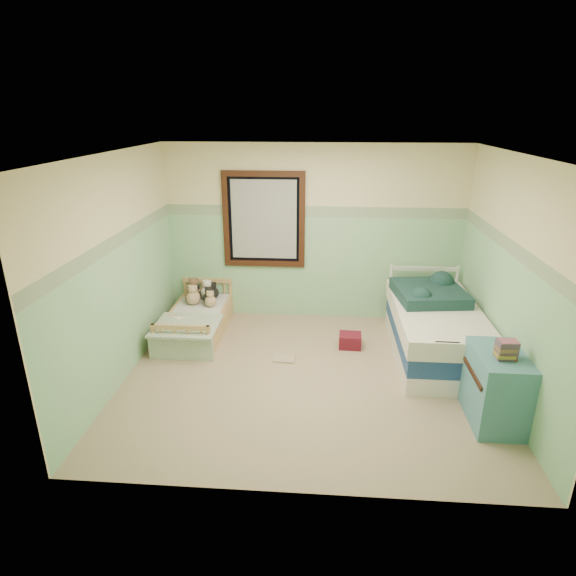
# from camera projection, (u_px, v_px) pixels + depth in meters

# --- Properties ---
(floor) EXTENTS (4.20, 3.60, 0.02)m
(floor) POSITION_uv_depth(u_px,v_px,m) (307.00, 378.00, 5.56)
(floor) COLOR #8A7459
(floor) RESTS_ON ground
(ceiling) EXTENTS (4.20, 3.60, 0.02)m
(ceiling) POSITION_uv_depth(u_px,v_px,m) (311.00, 153.00, 4.68)
(ceiling) COLOR silver
(ceiling) RESTS_ON wall_back
(wall_back) EXTENTS (4.20, 0.04, 2.50)m
(wall_back) POSITION_uv_depth(u_px,v_px,m) (313.00, 234.00, 6.80)
(wall_back) COLOR beige
(wall_back) RESTS_ON floor
(wall_front) EXTENTS (4.20, 0.04, 2.50)m
(wall_front) POSITION_uv_depth(u_px,v_px,m) (300.00, 356.00, 3.44)
(wall_front) COLOR beige
(wall_front) RESTS_ON floor
(wall_left) EXTENTS (0.04, 3.60, 2.50)m
(wall_left) POSITION_uv_depth(u_px,v_px,m) (118.00, 270.00, 5.27)
(wall_left) COLOR beige
(wall_left) RESTS_ON floor
(wall_right) EXTENTS (0.04, 3.60, 2.50)m
(wall_right) POSITION_uv_depth(u_px,v_px,m) (511.00, 280.00, 4.97)
(wall_right) COLOR beige
(wall_right) RESTS_ON floor
(wainscot_mint) EXTENTS (4.20, 0.01, 1.50)m
(wainscot_mint) POSITION_uv_depth(u_px,v_px,m) (313.00, 268.00, 6.96)
(wainscot_mint) COLOR #84BD86
(wainscot_mint) RESTS_ON floor
(border_strip) EXTENTS (4.20, 0.01, 0.15)m
(border_strip) POSITION_uv_depth(u_px,v_px,m) (314.00, 212.00, 6.67)
(border_strip) COLOR #416F40
(border_strip) RESTS_ON wall_back
(window_frame) EXTENTS (1.16, 0.06, 1.36)m
(window_frame) POSITION_uv_depth(u_px,v_px,m) (264.00, 220.00, 6.74)
(window_frame) COLOR black
(window_frame) RESTS_ON wall_back
(window_blinds) EXTENTS (0.92, 0.01, 1.12)m
(window_blinds) POSITION_uv_depth(u_px,v_px,m) (264.00, 220.00, 6.75)
(window_blinds) COLOR #BCBCB9
(window_blinds) RESTS_ON window_frame
(toddler_bed_frame) EXTENTS (0.75, 1.49, 0.19)m
(toddler_bed_frame) POSITION_uv_depth(u_px,v_px,m) (197.00, 327.00, 6.61)
(toddler_bed_frame) COLOR #9F7648
(toddler_bed_frame) RESTS_ON floor
(toddler_mattress) EXTENTS (0.68, 1.43, 0.12)m
(toddler_mattress) POSITION_uv_depth(u_px,v_px,m) (196.00, 316.00, 6.56)
(toddler_mattress) COLOR silver
(toddler_mattress) RESTS_ON toddler_bed_frame
(patchwork_quilt) EXTENTS (0.81, 0.75, 0.03)m
(patchwork_quilt) POSITION_uv_depth(u_px,v_px,m) (186.00, 326.00, 6.10)
(patchwork_quilt) COLOR #668CB5
(patchwork_quilt) RESTS_ON toddler_mattress
(plush_bed_brown) EXTENTS (0.22, 0.22, 0.22)m
(plush_bed_brown) POSITION_uv_depth(u_px,v_px,m) (194.00, 291.00, 6.98)
(plush_bed_brown) COLOR brown
(plush_bed_brown) RESTS_ON toddler_mattress
(plush_bed_white) EXTENTS (0.20, 0.20, 0.20)m
(plush_bed_white) POSITION_uv_depth(u_px,v_px,m) (208.00, 292.00, 6.97)
(plush_bed_white) COLOR silver
(plush_bed_white) RESTS_ON toddler_mattress
(plush_bed_tan) EXTENTS (0.20, 0.20, 0.20)m
(plush_bed_tan) POSITION_uv_depth(u_px,v_px,m) (193.00, 298.00, 6.77)
(plush_bed_tan) COLOR tan
(plush_bed_tan) RESTS_ON toddler_mattress
(plush_bed_dark) EXTENTS (0.18, 0.18, 0.18)m
(plush_bed_dark) POSITION_uv_depth(u_px,v_px,m) (209.00, 299.00, 6.76)
(plush_bed_dark) COLOR black
(plush_bed_dark) RESTS_ON toddler_mattress
(plush_floor_cream) EXTENTS (0.25, 0.25, 0.25)m
(plush_floor_cream) POSITION_uv_depth(u_px,v_px,m) (180.00, 333.00, 6.36)
(plush_floor_cream) COLOR #F0E3C3
(plush_floor_cream) RESTS_ON floor
(plush_floor_tan) EXTENTS (0.24, 0.24, 0.24)m
(plush_floor_tan) POSITION_uv_depth(u_px,v_px,m) (172.00, 330.00, 6.46)
(plush_floor_tan) COLOR tan
(plush_floor_tan) RESTS_ON floor
(twin_bed_frame) EXTENTS (0.96, 1.92, 0.22)m
(twin_bed_frame) POSITION_uv_depth(u_px,v_px,m) (433.00, 348.00, 6.00)
(twin_bed_frame) COLOR white
(twin_bed_frame) RESTS_ON floor
(twin_boxspring) EXTENTS (0.96, 1.92, 0.22)m
(twin_boxspring) POSITION_uv_depth(u_px,v_px,m) (435.00, 332.00, 5.92)
(twin_boxspring) COLOR navy
(twin_boxspring) RESTS_ON twin_bed_frame
(twin_mattress) EXTENTS (1.00, 1.96, 0.22)m
(twin_mattress) POSITION_uv_depth(u_px,v_px,m) (437.00, 316.00, 5.84)
(twin_mattress) COLOR white
(twin_mattress) RESTS_ON twin_boxspring
(teal_blanket) EXTENTS (0.92, 0.96, 0.14)m
(teal_blanket) POSITION_uv_depth(u_px,v_px,m) (429.00, 293.00, 6.07)
(teal_blanket) COLOR #183D3A
(teal_blanket) RESTS_ON twin_mattress
(dresser) EXTENTS (0.46, 0.74, 0.74)m
(dresser) POSITION_uv_depth(u_px,v_px,m) (496.00, 387.00, 4.66)
(dresser) COLOR teal
(dresser) RESTS_ON floor
(book_stack) EXTENTS (0.18, 0.14, 0.18)m
(book_stack) POSITION_uv_depth(u_px,v_px,m) (506.00, 350.00, 4.42)
(book_stack) COLOR brown
(book_stack) RESTS_ON dresser
(red_pillow) EXTENTS (0.29, 0.26, 0.18)m
(red_pillow) POSITION_uv_depth(u_px,v_px,m) (350.00, 341.00, 6.23)
(red_pillow) COLOR #A21A34
(red_pillow) RESTS_ON floor
(floor_book) EXTENTS (0.27, 0.22, 0.02)m
(floor_book) POSITION_uv_depth(u_px,v_px,m) (284.00, 359.00, 5.93)
(floor_book) COLOR yellow
(floor_book) RESTS_ON floor
(extra_plush_0) EXTENTS (0.17, 0.17, 0.17)m
(extra_plush_0) POSITION_uv_depth(u_px,v_px,m) (213.00, 293.00, 6.99)
(extra_plush_0) COLOR black
(extra_plush_0) RESTS_ON toddler_mattress
(extra_plush_1) EXTENTS (0.16, 0.16, 0.16)m
(extra_plush_1) POSITION_uv_depth(u_px,v_px,m) (211.00, 301.00, 6.70)
(extra_plush_1) COLOR tan
(extra_plush_1) RESTS_ON toddler_mattress
(extra_plush_2) EXTENTS (0.18, 0.18, 0.18)m
(extra_plush_2) POSITION_uv_depth(u_px,v_px,m) (191.00, 297.00, 6.80)
(extra_plush_2) COLOR brown
(extra_plush_2) RESTS_ON toddler_mattress
(extra_plush_3) EXTENTS (0.16, 0.16, 0.16)m
(extra_plush_3) POSITION_uv_depth(u_px,v_px,m) (197.00, 294.00, 6.96)
(extra_plush_3) COLOR black
(extra_plush_3) RESTS_ON toddler_mattress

